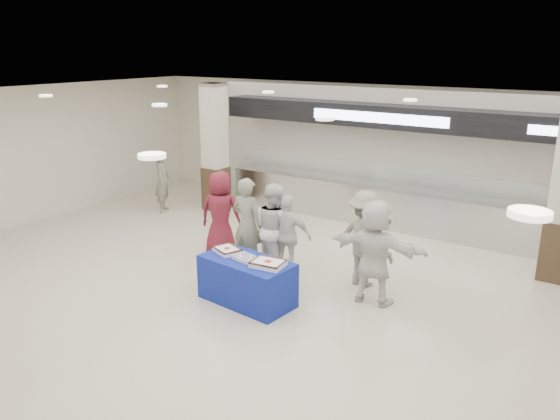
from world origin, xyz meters
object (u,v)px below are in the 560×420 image
Objects in this scene: civilian_maroon at (221,213)px; soldier_bg at (163,181)px; cupcake_tray at (245,258)px; chef_short at (288,236)px; chef_tall at (274,228)px; display_table at (247,281)px; sheet_cake_left at (227,250)px; sheet_cake_right at (268,263)px; civilian_white at (375,252)px; soldier_b at (365,239)px; soldier_a at (247,224)px.

civilian_maroon is 1.09× the size of soldier_bg.
soldier_bg reaches higher than cupcake_tray.
chef_tall is at bearing -12.58° from chef_short.
cupcake_tray is 0.29× the size of chef_short.
display_table is at bearing -154.62° from soldier_bg.
chef_tall is at bearing -143.42° from soldier_bg.
sheet_cake_left is (-0.47, 0.08, 0.42)m from display_table.
sheet_cake_right is 0.36× the size of chef_short.
cupcake_tray is at bearing 126.87° from chef_tall.
civilian_maroon is at bearing 16.81° from chef_tall.
display_table is 0.91× the size of chef_tall.
civilian_white is (2.19, 1.08, 0.08)m from sheet_cake_left.
soldier_bg is at bearing 150.84° from sheet_cake_right.
sheet_cake_left is at bearing 107.36° from chef_tall.
sheet_cake_left is at bearing 59.94° from chef_short.
chef_short is at bearing 154.97° from civilian_maroon.
civilian_maroon is at bearing 145.84° from display_table.
cupcake_tray reaches higher than display_table.
civilian_white is 1.12× the size of soldier_bg.
display_table is 0.90× the size of civilian_maroon.
soldier_b is 1.09× the size of soldier_bg.
display_table is 2.32m from civilian_maroon.
soldier_a is 2.22m from soldier_b.
sheet_cake_left is at bearing 112.69° from civilian_maroon.
soldier_a is 1.03× the size of soldier_b.
display_table is 1.54m from soldier_a.
sheet_cake_right is 1.57m from chef_tall.
soldier_b is (1.65, 0.38, 0.01)m from chef_tall.
display_table is at bearing 81.04° from chef_short.
soldier_b is at bearing -55.22° from civilian_white.
civilian_white is at bearing 154.90° from civilian_maroon.
chef_tall is 0.99× the size of soldier_b.
soldier_a is (-0.39, 1.08, 0.09)m from sheet_cake_left.
chef_short is at bearing 71.45° from sheet_cake_left.
civilian_white reaches higher than display_table.
cupcake_tray is at bearing 125.21° from soldier_a.
display_table is 1.45m from chef_tall.
soldier_a reaches higher than sheet_cake_left.
sheet_cake_left is 5.30m from soldier_bg.
soldier_bg reaches higher than sheet_cake_left.
soldier_b is at bearing -175.35° from chef_short.
chef_short is 1.79m from civilian_white.
chef_tall is 1.69m from soldier_b.
cupcake_tray is at bearing 80.22° from chef_short.
chef_tall is at bearing 104.59° from cupcake_tray.
sheet_cake_right is (0.92, -0.11, 0.00)m from sheet_cake_left.
soldier_a is 1.04× the size of chef_tall.
sheet_cake_right is 1.74m from civilian_white.
civilian_maroon is (-1.75, 1.45, 0.49)m from display_table.
soldier_b is 0.98× the size of civilian_white.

